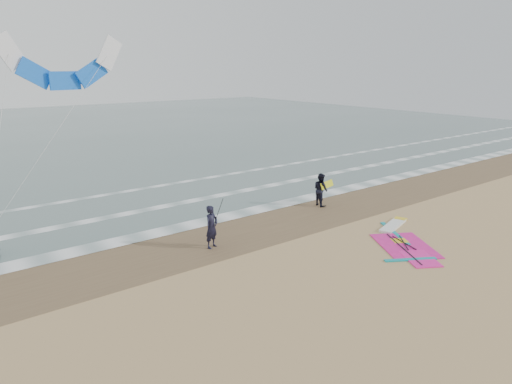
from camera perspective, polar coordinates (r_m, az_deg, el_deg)
ground at (r=19.06m, az=10.34°, el=-9.40°), size 120.00×120.00×0.00m
sea_water at (r=61.42m, az=-24.80°, el=6.66°), size 120.00×80.00×0.02m
wet_sand_band at (r=23.18m, az=-0.61°, el=-4.53°), size 120.00×5.00×0.01m
foam_waterline at (r=26.69m, az=-6.29°, el=-1.84°), size 120.00×9.15×0.02m
windsurf_rig at (r=22.68m, az=17.86°, el=-5.70°), size 5.34×5.05×0.13m
person_standing at (r=20.56m, az=-5.57°, el=-4.36°), size 0.84×0.69×1.97m
person_walking at (r=26.89m, az=8.09°, el=0.31°), size 0.85×1.03×1.94m
held_pole at (r=20.55m, az=-4.89°, el=-2.99°), size 0.17×0.86×1.82m
carried_kiteboard at (r=27.04m, az=8.86°, el=0.93°), size 1.30×0.51×0.39m
surf_kite at (r=26.27m, az=-22.94°, el=14.22°), size 8.21×4.33×8.58m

